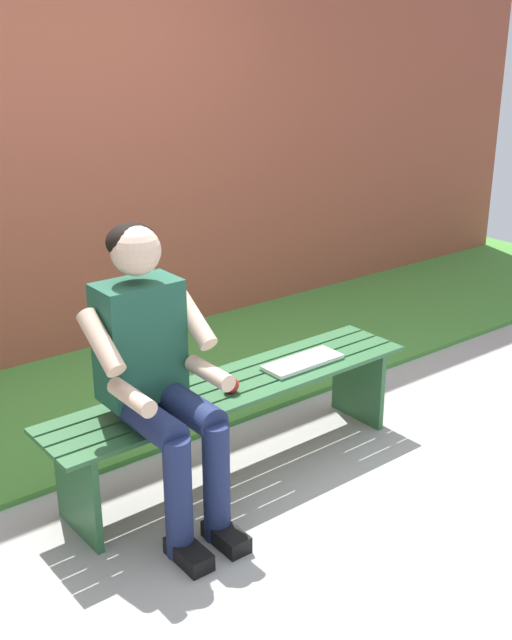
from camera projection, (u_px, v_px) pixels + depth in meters
name	position (u px, v px, depth m)	size (l,w,h in m)	color
grass_strip	(117.00, 382.00, 4.54)	(9.00, 1.66, 0.03)	#478C38
bench_near	(236.00, 403.00, 3.56)	(1.87, 0.42, 0.45)	#2D6038
person_seated	(156.00, 367.00, 3.09)	(0.50, 0.69, 1.25)	#1E513D
apple	(231.00, 385.00, 3.42)	(0.07, 0.07, 0.07)	red
book_open	(303.00, 363.00, 3.71)	(0.41, 0.16, 0.02)	white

